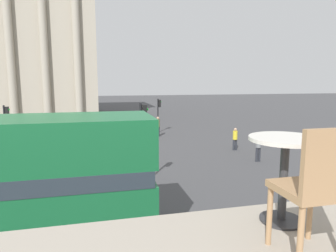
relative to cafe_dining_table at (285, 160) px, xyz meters
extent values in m
cylinder|color=black|center=(-1.40, 7.64, -3.75)|extent=(0.96, 0.22, 0.96)
cylinder|color=#2D2D30|center=(0.00, 0.00, -0.53)|extent=(0.36, 0.36, 0.02)
cylinder|color=#2D2D30|center=(0.00, 0.00, -0.18)|extent=(0.07, 0.07, 0.68)
cylinder|color=silver|center=(0.00, 0.00, 0.18)|extent=(0.60, 0.60, 0.03)
cylinder|color=#A87F56|center=(-0.31, -0.30, -0.32)|extent=(0.04, 0.04, 0.44)
cylinder|color=#A87F56|center=(0.03, -0.30, -0.32)|extent=(0.04, 0.04, 0.44)
cylinder|color=#A87F56|center=(-0.31, -0.64, -0.32)|extent=(0.04, 0.04, 0.44)
cube|color=#A87F56|center=(-0.14, -0.47, -0.07)|extent=(0.40, 0.40, 0.05)
cube|color=#A87F56|center=(-0.14, -0.65, 0.16)|extent=(0.40, 0.04, 0.42)
cube|color=#B2A893|center=(-12.76, 43.35, 4.86)|extent=(22.96, 13.77, 18.20)
cylinder|color=#B2A893|center=(-10.92, 36.01, 3.50)|extent=(0.90, 0.90, 15.47)
cylinder|color=#B2A893|center=(-7.25, 36.01, 3.50)|extent=(0.90, 0.90, 15.47)
cylinder|color=#B2A893|center=(-3.57, 36.01, 3.50)|extent=(0.90, 0.90, 15.47)
cylinder|color=black|center=(0.42, 11.31, -2.28)|extent=(0.12, 0.12, 3.91)
cube|color=black|center=(0.60, 11.31, -0.77)|extent=(0.20, 0.24, 0.70)
sphere|color=green|center=(0.71, 11.31, -0.62)|extent=(0.14, 0.14, 0.14)
cylinder|color=black|center=(-7.46, 19.47, -2.58)|extent=(0.12, 0.12, 3.31)
cube|color=black|center=(-7.28, 19.47, -1.37)|extent=(0.20, 0.24, 0.70)
sphere|color=green|center=(-7.17, 19.47, -1.22)|extent=(0.14, 0.14, 0.14)
cylinder|color=black|center=(4.11, 25.48, -2.61)|extent=(0.12, 0.12, 3.25)
cube|color=black|center=(4.29, 25.48, -1.43)|extent=(0.20, 0.24, 0.70)
sphere|color=green|center=(4.40, 25.48, -1.28)|extent=(0.14, 0.14, 0.14)
cylinder|color=#282B33|center=(7.91, 17.09, -3.85)|extent=(0.14, 0.14, 0.77)
cylinder|color=#282B33|center=(8.09, 17.09, -3.85)|extent=(0.14, 0.14, 0.77)
cylinder|color=yellow|center=(8.00, 17.09, -3.16)|extent=(0.32, 0.32, 0.61)
sphere|color=tan|center=(8.00, 17.09, -2.75)|extent=(0.21, 0.21, 0.21)
cylinder|color=#282B33|center=(3.64, 23.59, -3.81)|extent=(0.14, 0.14, 0.86)
cylinder|color=#282B33|center=(3.82, 23.59, -3.81)|extent=(0.14, 0.14, 0.86)
cylinder|color=#606638|center=(3.73, 23.59, -3.04)|extent=(0.32, 0.32, 0.68)
sphere|color=tan|center=(3.73, 23.59, -2.58)|extent=(0.23, 0.23, 0.23)
cylinder|color=#282B33|center=(7.92, 13.95, -3.80)|extent=(0.14, 0.14, 0.87)
cylinder|color=#282B33|center=(8.10, 13.95, -3.80)|extent=(0.14, 0.14, 0.87)
cylinder|color=slate|center=(8.01, 13.95, -3.01)|extent=(0.32, 0.32, 0.69)
sphere|color=tan|center=(8.01, 13.95, -2.55)|extent=(0.24, 0.24, 0.24)
cylinder|color=#282B33|center=(-4.23, 27.10, -3.79)|extent=(0.14, 0.14, 0.88)
cylinder|color=#282B33|center=(-4.05, 27.10, -3.79)|extent=(0.14, 0.14, 0.88)
cylinder|color=#B22323|center=(-4.14, 27.10, -3.00)|extent=(0.32, 0.32, 0.70)
sphere|color=tan|center=(-4.14, 27.10, -2.53)|extent=(0.24, 0.24, 0.24)
camera|label=1|loc=(-1.50, -2.12, 0.65)|focal=32.00mm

